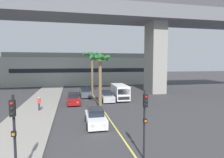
{
  "coord_description": "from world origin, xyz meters",
  "views": [
    {
      "loc": [
        -3.81,
        -3.5,
        5.81
      ],
      "look_at": [
        0.0,
        14.0,
        4.27
      ],
      "focal_mm": 30.32,
      "sensor_mm": 36.0,
      "label": 1
    }
  ],
  "objects_px": {
    "car_queue_third": "(107,97)",
    "palm_tree_near_median": "(100,65)",
    "car_queue_second": "(74,99)",
    "palm_tree_mid_median": "(92,59)",
    "pedestrian_mid_block": "(39,103)",
    "traffic_light_left_sidewalk_corner": "(14,127)",
    "car_queue_front": "(85,93)",
    "car_queue_fourth": "(96,118)",
    "delivery_van": "(120,92)",
    "traffic_light_median_near": "(145,115)"
  },
  "relations": [
    {
      "from": "pedestrian_mid_block",
      "to": "car_queue_front",
      "type": "bearing_deg",
      "value": 54.8
    },
    {
      "from": "pedestrian_mid_block",
      "to": "car_queue_third",
      "type": "bearing_deg",
      "value": 25.14
    },
    {
      "from": "car_queue_fourth",
      "to": "traffic_light_median_near",
      "type": "bearing_deg",
      "value": -73.25
    },
    {
      "from": "traffic_light_median_near",
      "to": "pedestrian_mid_block",
      "type": "xyz_separation_m",
      "value": [
        -8.01,
        13.17,
        -1.72
      ]
    },
    {
      "from": "traffic_light_left_sidewalk_corner",
      "to": "car_queue_second",
      "type": "bearing_deg",
      "value": 80.58
    },
    {
      "from": "car_queue_front",
      "to": "palm_tree_near_median",
      "type": "xyz_separation_m",
      "value": [
        1.2,
        -9.05,
        4.85
      ]
    },
    {
      "from": "palm_tree_mid_median",
      "to": "traffic_light_median_near",
      "type": "bearing_deg",
      "value": -89.04
    },
    {
      "from": "car_queue_fourth",
      "to": "traffic_light_left_sidewalk_corner",
      "type": "height_order",
      "value": "traffic_light_left_sidewalk_corner"
    },
    {
      "from": "car_queue_third",
      "to": "traffic_light_left_sidewalk_corner",
      "type": "xyz_separation_m",
      "value": [
        -7.91,
        -18.44,
        2.14
      ]
    },
    {
      "from": "delivery_van",
      "to": "traffic_light_median_near",
      "type": "height_order",
      "value": "traffic_light_median_near"
    },
    {
      "from": "delivery_van",
      "to": "traffic_light_median_near",
      "type": "distance_m",
      "value": 18.45
    },
    {
      "from": "delivery_van",
      "to": "traffic_light_median_near",
      "type": "bearing_deg",
      "value": -100.06
    },
    {
      "from": "car_queue_fourth",
      "to": "pedestrian_mid_block",
      "type": "bearing_deg",
      "value": 133.31
    },
    {
      "from": "car_queue_front",
      "to": "car_queue_fourth",
      "type": "bearing_deg",
      "value": -90.63
    },
    {
      "from": "delivery_van",
      "to": "palm_tree_near_median",
      "type": "relative_size",
      "value": 0.77
    },
    {
      "from": "traffic_light_left_sidewalk_corner",
      "to": "palm_tree_mid_median",
      "type": "distance_m",
      "value": 26.48
    },
    {
      "from": "car_queue_third",
      "to": "traffic_light_median_near",
      "type": "bearing_deg",
      "value": -93.45
    },
    {
      "from": "car_queue_second",
      "to": "delivery_van",
      "type": "height_order",
      "value": "delivery_van"
    },
    {
      "from": "traffic_light_median_near",
      "to": "car_queue_front",
      "type": "bearing_deg",
      "value": 94.99
    },
    {
      "from": "car_queue_front",
      "to": "delivery_van",
      "type": "xyz_separation_m",
      "value": [
        5.12,
        -3.71,
        0.57
      ]
    },
    {
      "from": "traffic_light_median_near",
      "to": "car_queue_second",
      "type": "bearing_deg",
      "value": 103.36
    },
    {
      "from": "palm_tree_mid_median",
      "to": "pedestrian_mid_block",
      "type": "distance_m",
      "value": 14.62
    },
    {
      "from": "delivery_van",
      "to": "car_queue_second",
      "type": "bearing_deg",
      "value": -168.02
    },
    {
      "from": "car_queue_front",
      "to": "traffic_light_left_sidewalk_corner",
      "type": "bearing_deg",
      "value": -102.25
    },
    {
      "from": "car_queue_front",
      "to": "pedestrian_mid_block",
      "type": "height_order",
      "value": "pedestrian_mid_block"
    },
    {
      "from": "palm_tree_mid_median",
      "to": "car_queue_second",
      "type": "bearing_deg",
      "value": -114.3
    },
    {
      "from": "car_queue_second",
      "to": "delivery_van",
      "type": "distance_m",
      "value": 7.34
    },
    {
      "from": "car_queue_front",
      "to": "traffic_light_median_near",
      "type": "height_order",
      "value": "traffic_light_median_near"
    },
    {
      "from": "car_queue_second",
      "to": "palm_tree_mid_median",
      "type": "relative_size",
      "value": 0.53
    },
    {
      "from": "car_queue_front",
      "to": "traffic_light_left_sidewalk_corner",
      "type": "distance_m",
      "value": 23.47
    },
    {
      "from": "traffic_light_median_near",
      "to": "palm_tree_mid_median",
      "type": "bearing_deg",
      "value": 90.96
    },
    {
      "from": "car_queue_fourth",
      "to": "palm_tree_near_median",
      "type": "bearing_deg",
      "value": 76.98
    },
    {
      "from": "car_queue_third",
      "to": "palm_tree_near_median",
      "type": "relative_size",
      "value": 0.6
    },
    {
      "from": "traffic_light_median_near",
      "to": "pedestrian_mid_block",
      "type": "distance_m",
      "value": 15.51
    },
    {
      "from": "car_queue_second",
      "to": "car_queue_third",
      "type": "xyz_separation_m",
      "value": [
        4.99,
        0.83,
        0.0
      ]
    },
    {
      "from": "traffic_light_left_sidewalk_corner",
      "to": "pedestrian_mid_block",
      "type": "xyz_separation_m",
      "value": [
        -1.15,
        14.19,
        -1.87
      ]
    },
    {
      "from": "traffic_light_left_sidewalk_corner",
      "to": "palm_tree_mid_median",
      "type": "height_order",
      "value": "palm_tree_mid_median"
    },
    {
      "from": "car_queue_third",
      "to": "traffic_light_left_sidewalk_corner",
      "type": "bearing_deg",
      "value": -113.23
    },
    {
      "from": "traffic_light_median_near",
      "to": "pedestrian_mid_block",
      "type": "height_order",
      "value": "traffic_light_median_near"
    },
    {
      "from": "traffic_light_median_near",
      "to": "delivery_van",
      "type": "bearing_deg",
      "value": 79.94
    },
    {
      "from": "car_queue_front",
      "to": "car_queue_third",
      "type": "xyz_separation_m",
      "value": [
        2.96,
        -4.4,
        0.0
      ]
    },
    {
      "from": "car_queue_third",
      "to": "delivery_van",
      "type": "bearing_deg",
      "value": 17.69
    },
    {
      "from": "car_queue_front",
      "to": "pedestrian_mid_block",
      "type": "xyz_separation_m",
      "value": [
        -6.1,
        -8.65,
        0.28
      ]
    },
    {
      "from": "palm_tree_mid_median",
      "to": "delivery_van",
      "type": "bearing_deg",
      "value": -60.14
    },
    {
      "from": "car_queue_second",
      "to": "traffic_light_left_sidewalk_corner",
      "type": "height_order",
      "value": "traffic_light_left_sidewalk_corner"
    },
    {
      "from": "car_queue_second",
      "to": "car_queue_third",
      "type": "bearing_deg",
      "value": 9.42
    },
    {
      "from": "palm_tree_mid_median",
      "to": "traffic_light_left_sidewalk_corner",
      "type": "bearing_deg",
      "value": -104.24
    },
    {
      "from": "car_queue_third",
      "to": "delivery_van",
      "type": "height_order",
      "value": "delivery_van"
    },
    {
      "from": "delivery_van",
      "to": "traffic_light_median_near",
      "type": "relative_size",
      "value": 1.26
    },
    {
      "from": "car_queue_third",
      "to": "car_queue_fourth",
      "type": "relative_size",
      "value": 1.01
    }
  ]
}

